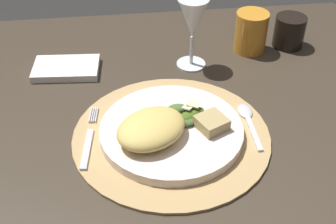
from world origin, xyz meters
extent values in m
cube|color=#3D3327|center=(0.00, 0.00, 0.73)|extent=(1.16, 0.83, 0.03)
cylinder|color=#3B3622|center=(0.50, 0.34, 0.36)|extent=(0.08, 0.08, 0.72)
cylinder|color=tan|center=(0.04, -0.10, 0.75)|extent=(0.37, 0.37, 0.01)
cylinder|color=silver|center=(0.04, -0.10, 0.76)|extent=(0.27, 0.27, 0.02)
ellipsoid|color=#E1C063|center=(0.00, -0.13, 0.79)|extent=(0.17, 0.16, 0.04)
ellipsoid|color=#445F1A|center=(0.08, -0.08, 0.78)|extent=(0.06, 0.05, 0.02)
ellipsoid|color=#456233|center=(0.07, -0.10, 0.78)|extent=(0.06, 0.05, 0.01)
ellipsoid|color=#46682D|center=(0.06, -0.06, 0.78)|extent=(0.04, 0.03, 0.02)
cube|color=beige|center=(0.07, -0.07, 0.79)|extent=(0.03, 0.03, 0.01)
cube|color=beige|center=(0.08, -0.07, 0.79)|extent=(0.03, 0.03, 0.01)
cube|color=tan|center=(0.11, -0.12, 0.78)|extent=(0.07, 0.07, 0.02)
cube|color=silver|center=(-0.12, -0.13, 0.75)|extent=(0.02, 0.10, 0.00)
cube|color=silver|center=(-0.11, -0.03, 0.75)|extent=(0.01, 0.04, 0.00)
cube|color=silver|center=(-0.11, -0.03, 0.75)|extent=(0.01, 0.04, 0.00)
cube|color=silver|center=(-0.10, -0.03, 0.75)|extent=(0.01, 0.04, 0.00)
cube|color=silver|center=(-0.10, -0.03, 0.75)|extent=(0.01, 0.04, 0.00)
cube|color=silver|center=(0.19, -0.12, 0.75)|extent=(0.01, 0.10, 0.00)
ellipsoid|color=silver|center=(0.19, -0.06, 0.75)|extent=(0.03, 0.05, 0.01)
cube|color=white|center=(-0.17, 0.14, 0.75)|extent=(0.15, 0.10, 0.02)
cylinder|color=silver|center=(0.12, 0.14, 0.75)|extent=(0.07, 0.07, 0.00)
cylinder|color=silver|center=(0.12, 0.14, 0.78)|extent=(0.01, 0.01, 0.07)
cone|color=silver|center=(0.12, 0.14, 0.86)|extent=(0.07, 0.07, 0.09)
cylinder|color=orange|center=(0.27, 0.19, 0.79)|extent=(0.08, 0.08, 0.10)
cylinder|color=black|center=(0.36, 0.20, 0.78)|extent=(0.07, 0.07, 0.08)
camera|label=1|loc=(-0.04, -0.72, 1.30)|focal=47.91mm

